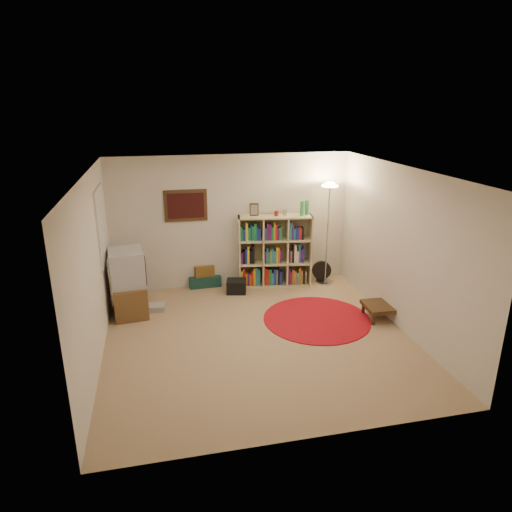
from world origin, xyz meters
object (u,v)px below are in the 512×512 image
(bookshelf, at_px, (274,252))
(tv_stand, at_px, (129,284))
(side_table, at_px, (381,307))
(floor_fan, at_px, (322,271))
(floor_lamp, at_px, (329,200))
(suitcase, at_px, (204,280))

(bookshelf, distance_m, tv_stand, 2.76)
(side_table, bearing_deg, tv_stand, 165.03)
(bookshelf, bearing_deg, tv_stand, -156.20)
(tv_stand, bearing_deg, side_table, -21.39)
(bookshelf, height_order, floor_fan, bookshelf)
(floor_lamp, height_order, tv_stand, floor_lamp)
(floor_fan, relative_size, side_table, 0.78)
(tv_stand, distance_m, side_table, 4.18)
(tv_stand, xyz_separation_m, side_table, (4.02, -1.08, -0.33))
(floor_lamp, bearing_deg, floor_fan, 125.59)
(tv_stand, distance_m, suitcase, 1.73)
(floor_fan, bearing_deg, tv_stand, -158.56)
(tv_stand, xyz_separation_m, suitcase, (1.35, 1.00, -0.44))
(bookshelf, distance_m, suitcase, 1.46)
(side_table, bearing_deg, suitcase, 142.20)
(floor_lamp, distance_m, floor_fan, 1.44)
(floor_fan, bearing_deg, side_table, -66.03)
(floor_lamp, relative_size, floor_fan, 4.64)
(bookshelf, relative_size, side_table, 3.01)
(floor_lamp, height_order, side_table, floor_lamp)
(bookshelf, distance_m, side_table, 2.30)
(bookshelf, distance_m, floor_fan, 1.07)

